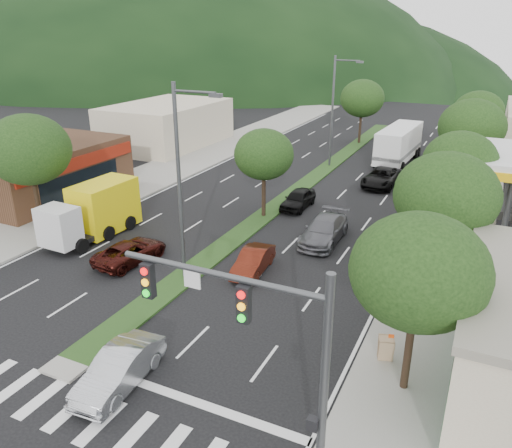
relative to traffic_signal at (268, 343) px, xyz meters
The scene contains 28 objects.
ground 10.27m from the traffic_signal, behind, with size 160.00×160.00×0.00m, color black.
sidewalk_right 27.15m from the traffic_signal, 82.55° to the left, with size 5.00×90.00×0.15m, color gray.
sidewalk_left 34.79m from the traffic_signal, 129.70° to the left, with size 6.00×90.00×0.15m, color gray.
median 31.23m from the traffic_signal, 107.00° to the left, with size 1.60×56.00×0.12m, color #1D3915.
crosswalk 10.16m from the traffic_signal, behind, with size 19.00×2.20×0.01m, color silver.
traffic_signal is the anchor object (origin of this frame).
shop_left 32.19m from the traffic_signal, 148.97° to the left, with size 10.15×12.00×4.00m.
bldg_left_far 45.32m from the traffic_signal, 128.26° to the left, with size 9.00×14.00×4.60m, color beige.
hill_far 142.79m from the traffic_signal, 128.60° to the left, with size 176.00×132.00×82.00m, color black.
tree_r_a 6.29m from the traffic_signal, 61.80° to the left, with size 4.60×4.60×6.63m.
tree_r_b 13.87m from the traffic_signal, 77.63° to the left, with size 4.80×4.80×6.94m.
tree_r_c 21.74m from the traffic_signal, 82.15° to the left, with size 4.40×4.40×6.48m.
tree_r_d 31.68m from the traffic_signal, 84.62° to the left, with size 5.00×5.00×7.17m.
tree_r_e 41.65m from the traffic_signal, 85.91° to the left, with size 4.60×4.60×6.71m.
tree_med_near 21.53m from the traffic_signal, 114.80° to the left, with size 4.00×4.00×6.02m.
tree_med_far 46.43m from the traffic_signal, 101.22° to the left, with size 4.80×4.80×6.94m.
tree_l_a 24.43m from the traffic_signal, 151.81° to the left, with size 5.20×5.20×7.25m.
streetlight_near 13.03m from the traffic_signal, 132.77° to the left, with size 2.60×0.25×10.00m.
streetlight_mid 35.66m from the traffic_signal, 104.33° to the left, with size 2.60×0.25×10.00m.
sedan_silver 7.73m from the traffic_signal, 168.26° to the left, with size 1.47×4.22×1.39m, color #AEB1B6.
suv_maroon 16.66m from the traffic_signal, 142.38° to the left, with size 2.05×4.44×1.23m, color #330F0B.
car_queue_a 23.83m from the traffic_signal, 108.69° to the left, with size 1.62×4.01×1.37m, color black.
car_queue_b 18.12m from the traffic_signal, 102.80° to the left, with size 2.09×5.14×1.49m, color #55565B.
car_queue_c 13.78m from the traffic_signal, 117.36° to the left, with size 1.32×3.79×1.25m, color #51180D.
car_queue_d 30.79m from the traffic_signal, 96.04° to the left, with size 2.40×5.21×1.45m, color black.
box_truck 21.21m from the traffic_signal, 144.85° to the left, with size 2.78×6.69×3.26m.
motorhome 39.17m from the traffic_signal, 95.18° to the left, with size 3.29×9.02×3.40m.
a_frame_sign 8.14m from the traffic_signal, 73.61° to the left, with size 0.75×0.80×1.30m.
Camera 1 is at (13.44, -11.55, 12.30)m, focal length 35.00 mm.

